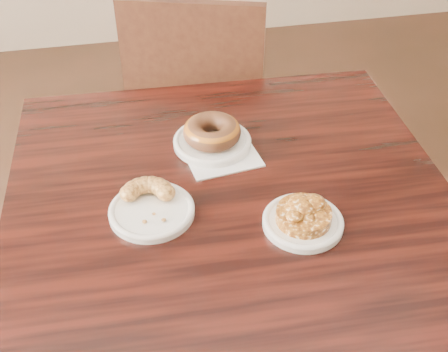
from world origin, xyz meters
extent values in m
cube|color=black|center=(-0.03, 0.23, 0.38)|extent=(0.88, 0.88, 0.75)
cube|color=white|center=(-0.02, 0.37, 0.75)|extent=(0.16, 0.16, 0.00)
cylinder|color=white|center=(-0.03, 0.39, 0.76)|extent=(0.16, 0.16, 0.01)
cylinder|color=white|center=(-0.18, 0.21, 0.76)|extent=(0.16, 0.16, 0.01)
cylinder|color=white|center=(0.08, 0.13, 0.76)|extent=(0.14, 0.14, 0.01)
torus|color=brown|center=(-0.03, 0.39, 0.79)|extent=(0.12, 0.12, 0.04)
camera|label=1|loc=(-0.20, -0.54, 1.45)|focal=45.00mm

